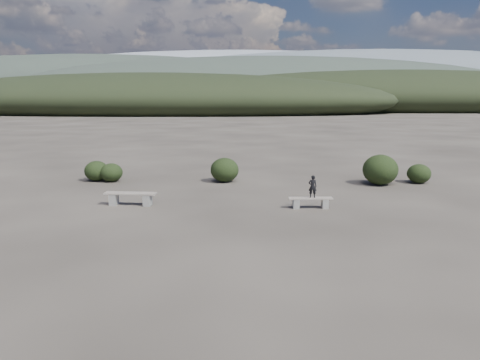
{
  "coord_description": "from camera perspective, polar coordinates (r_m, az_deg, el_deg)",
  "views": [
    {
      "loc": [
        0.75,
        -13.19,
        4.19
      ],
      "look_at": [
        -0.07,
        3.5,
        1.1
      ],
      "focal_mm": 35.0,
      "sensor_mm": 36.0,
      "label": 1
    }
  ],
  "objects": [
    {
      "name": "seated_person",
      "position": [
        17.42,
        8.84,
        -0.78
      ],
      "size": [
        0.31,
        0.21,
        0.84
      ],
      "primitive_type": "imported",
      "rotation": [
        0.0,
        0.0,
        3.16
      ],
      "color": "black",
      "rests_on": "bench_right"
    },
    {
      "name": "bench_right",
      "position": [
        17.54,
        8.6,
        -2.64
      ],
      "size": [
        1.64,
        0.45,
        0.4
      ],
      "rotation": [
        0.0,
        0.0,
        0.07
      ],
      "color": "gray",
      "rests_on": "ground"
    },
    {
      "name": "ground",
      "position": [
        13.86,
        -0.44,
        -7.12
      ],
      "size": [
        1200.0,
        1200.0,
        0.0
      ],
      "primitive_type": "plane",
      "color": "#322C27",
      "rests_on": "ground"
    },
    {
      "name": "shrub_d",
      "position": [
        22.7,
        16.73,
        1.21
      ],
      "size": [
        1.62,
        1.62,
        1.42
      ],
      "primitive_type": "ellipsoid",
      "color": "black",
      "rests_on": "ground"
    },
    {
      "name": "shrub_e",
      "position": [
        23.72,
        20.98,
        0.73
      ],
      "size": [
        1.1,
        1.1,
        0.92
      ],
      "primitive_type": "ellipsoid",
      "color": "black",
      "rests_on": "ground"
    },
    {
      "name": "shrub_a",
      "position": [
        23.4,
        -15.43,
        0.89
      ],
      "size": [
        1.09,
        1.09,
        0.89
      ],
      "primitive_type": "ellipsoid",
      "color": "black",
      "rests_on": "ground"
    },
    {
      "name": "shrub_b",
      "position": [
        22.47,
        -1.9,
        1.24
      ],
      "size": [
        1.36,
        1.36,
        1.17
      ],
      "primitive_type": "ellipsoid",
      "color": "black",
      "rests_on": "ground"
    },
    {
      "name": "bench_left",
      "position": [
        18.26,
        -13.21,
        -2.1
      ],
      "size": [
        1.99,
        0.49,
        0.49
      ],
      "rotation": [
        0.0,
        0.0,
        -0.04
      ],
      "color": "gray",
      "rests_on": "ground"
    },
    {
      "name": "shrub_f",
      "position": [
        23.79,
        -17.09,
        1.07
      ],
      "size": [
        1.16,
        1.16,
        0.98
      ],
      "primitive_type": "ellipsoid",
      "color": "black",
      "rests_on": "ground"
    },
    {
      "name": "mountain_ridges",
      "position": [
        352.41,
        1.49,
        11.56
      ],
      "size": [
        500.0,
        400.0,
        56.0
      ],
      "color": "black",
      "rests_on": "ground"
    }
  ]
}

